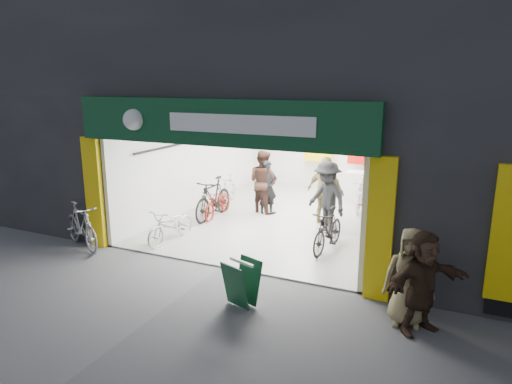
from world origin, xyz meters
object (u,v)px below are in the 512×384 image
Objects in this scene: parked_bike at (81,226)px; sandwich_board at (242,282)px; bike_right_front at (328,230)px; pedestrian_near at (409,277)px; bike_left_front at (171,225)px.

parked_bike reaches higher than sandwich_board.
pedestrian_near is at bearing -46.08° from bike_right_front.
pedestrian_near is (5.66, -1.61, 0.38)m from bike_left_front.
parked_bike is at bearing -140.21° from bike_left_front.
parked_bike is 7.37m from pedestrian_near.
pedestrian_near is at bearing -10.95° from bike_left_front.
pedestrian_near is at bearing 31.30° from sandwich_board.
sandwich_board is (2.97, -2.17, 0.01)m from bike_left_front.
sandwich_board is (-0.64, -3.18, -0.06)m from bike_right_front.
parked_bike is 4.77m from sandwich_board.
pedestrian_near is (7.36, -0.43, 0.26)m from parked_bike.
bike_right_front is at bearing -43.25° from parked_bike.
sandwich_board is (-2.69, -0.56, -0.36)m from pedestrian_near.
bike_left_front is 2.07m from parked_bike.
bike_left_front is 3.68m from sandwich_board.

